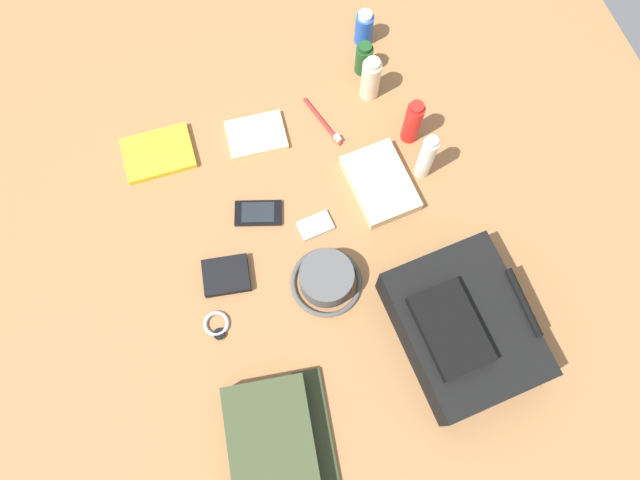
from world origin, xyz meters
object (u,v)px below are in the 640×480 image
backpack (462,328)px  toiletry_pouch (274,443)px  bucket_hat (326,279)px  sunscreen_spray (413,122)px  wristwatch (217,325)px  toothbrush (325,124)px  media_player (315,226)px  toothpaste_tube (426,157)px  cell_phone (258,213)px  lotion_bottle (371,79)px  shampoo_bottle (364,59)px  deodorant_spray (364,28)px  notepad (256,135)px  wallet (227,277)px  folded_towel (380,183)px  paperback_novel (159,153)px

backpack → toiletry_pouch: bearing=-79.3°
bucket_hat → sunscreen_spray: size_ratio=1.13×
wristwatch → toothbrush: toothbrush is taller
backpack → toiletry_pouch: backpack is taller
sunscreen_spray → media_player: (0.15, -0.31, -0.07)m
toothpaste_tube → cell_phone: bearing=-94.0°
sunscreen_spray → bucket_hat: bearing=-48.5°
lotion_bottle → wristwatch: (0.47, -0.56, -0.06)m
cell_phone → toothpaste_tube: bearing=86.0°
media_player → shampoo_bottle: bearing=144.5°
deodorant_spray → notepad: bearing=-63.3°
shampoo_bottle → notepad: 0.35m
toothbrush → wristwatch: bearing=-45.3°
notepad → sunscreen_spray: bearing=76.4°
wallet → toothbrush: bearing=141.4°
cell_phone → wristwatch: size_ratio=1.85×
shampoo_bottle → folded_towel: size_ratio=0.52×
lotion_bottle → paperback_novel: (-0.01, -0.58, -0.06)m
toiletry_pouch → shampoo_bottle: 0.99m
deodorant_spray → shampoo_bottle: (0.09, -0.03, -0.00)m
toothbrush → wallet: wallet is taller
deodorant_spray → paperback_novel: 0.64m
shampoo_bottle → media_player: size_ratio=1.19×
shampoo_bottle → paperback_novel: shampoo_bottle is taller
bucket_hat → lotion_bottle: lotion_bottle is taller
backpack → wristwatch: size_ratio=5.12×
sunscreen_spray → wallet: bearing=-69.5°
toiletry_pouch → lotion_bottle: size_ratio=2.09×
lotion_bottle → sunscreen_spray: (0.16, 0.05, 0.01)m
backpack → deodorant_spray: (-0.84, 0.08, -0.01)m
backpack → media_player: backpack is taller
notepad → toothpaste_tube: bearing=63.0°
shampoo_bottle → paperback_novel: size_ratio=0.58×
wallet → deodorant_spray: bearing=144.2°
sunscreen_spray → toothpaste_tube: (0.11, -0.01, 0.01)m
sunscreen_spray → shampoo_bottle: bearing=-170.0°
toiletry_pouch → bucket_hat: bearing=142.9°
cell_phone → toothbrush: (-0.18, 0.24, 0.00)m
toothbrush → folded_towel: 0.22m
deodorant_spray → wallet: 0.77m
sunscreen_spray → deodorant_spray: bearing=-179.0°
media_player → wallet: 0.25m
deodorant_spray → sunscreen_spray: bearing=1.0°
backpack → toiletry_pouch: size_ratio=1.23×
wallet → notepad: bearing=162.3°
notepad → toothbrush: bearing=87.1°
toothpaste_tube → sunscreen_spray: bearing=175.2°
toiletry_pouch → lotion_bottle: (-0.76, 0.52, 0.03)m
wristwatch → notepad: bearing=151.6°
shampoo_bottle → deodorant_spray: bearing=158.7°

